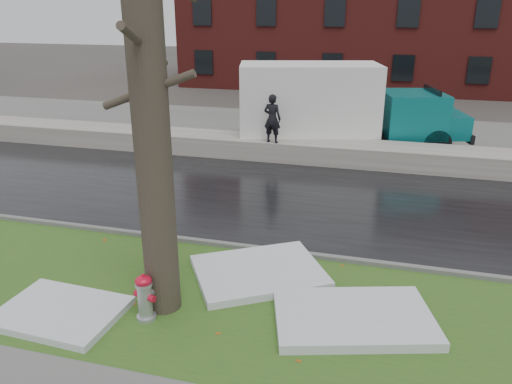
% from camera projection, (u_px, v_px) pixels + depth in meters
% --- Properties ---
extents(ground, '(120.00, 120.00, 0.00)m').
position_uv_depth(ground, '(203.00, 267.00, 11.01)').
color(ground, '#47423D').
rests_on(ground, ground).
extents(verge, '(60.00, 4.50, 0.04)m').
position_uv_depth(verge, '(180.00, 296.00, 9.87)').
color(verge, '#2C521B').
rests_on(verge, ground).
extents(road, '(60.00, 7.00, 0.03)m').
position_uv_depth(road, '(256.00, 196.00, 15.07)').
color(road, black).
rests_on(road, ground).
extents(parking_lot, '(60.00, 9.00, 0.03)m').
position_uv_depth(parking_lot, '(305.00, 132.00, 22.76)').
color(parking_lot, slate).
rests_on(parking_lot, ground).
extents(curb, '(60.00, 0.15, 0.14)m').
position_uv_depth(curb, '(218.00, 244.00, 11.89)').
color(curb, slate).
rests_on(curb, ground).
extents(snowbank, '(60.00, 1.60, 0.75)m').
position_uv_depth(snowbank, '(285.00, 149.00, 18.75)').
color(snowbank, '#AAA59C').
rests_on(snowbank, ground).
extents(brick_building, '(26.00, 12.00, 10.00)m').
position_uv_depth(brick_building, '(375.00, 12.00, 35.90)').
color(brick_building, maroon).
rests_on(brick_building, ground).
extents(bg_tree_left, '(1.40, 1.62, 6.50)m').
position_uv_depth(bg_tree_left, '(150.00, 40.00, 32.69)').
color(bg_tree_left, '#504739').
rests_on(bg_tree_left, ground).
extents(bg_tree_center, '(1.40, 1.62, 6.50)m').
position_uv_depth(bg_tree_center, '(254.00, 38.00, 34.83)').
color(bg_tree_center, '#504739').
rests_on(bg_tree_center, ground).
extents(fire_hydrant, '(0.45, 0.42, 0.91)m').
position_uv_depth(fire_hydrant, '(145.00, 295.00, 8.96)').
color(fire_hydrant, '#A2A4A9').
rests_on(fire_hydrant, verge).
extents(tree, '(1.65, 1.96, 7.94)m').
position_uv_depth(tree, '(149.00, 95.00, 8.11)').
color(tree, '#504739').
rests_on(tree, verge).
extents(box_truck, '(10.20, 4.41, 3.38)m').
position_uv_depth(box_truck, '(336.00, 105.00, 19.37)').
color(box_truck, black).
rests_on(box_truck, ground).
extents(worker, '(0.69, 0.51, 1.75)m').
position_uv_depth(worker, '(272.00, 119.00, 17.86)').
color(worker, black).
rests_on(worker, snowbank).
extents(snow_patch_near, '(3.26, 3.06, 0.16)m').
position_uv_depth(snow_patch_near, '(259.00, 272.00, 10.56)').
color(snow_patch_near, silver).
rests_on(snow_patch_near, verge).
extents(snow_patch_far, '(2.27, 1.70, 0.14)m').
position_uv_depth(snow_patch_far, '(60.00, 312.00, 9.19)').
color(snow_patch_far, silver).
rests_on(snow_patch_far, verge).
extents(snow_patch_side, '(3.19, 2.51, 0.18)m').
position_uv_depth(snow_patch_side, '(354.00, 318.00, 8.99)').
color(snow_patch_side, silver).
rests_on(snow_patch_side, verge).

